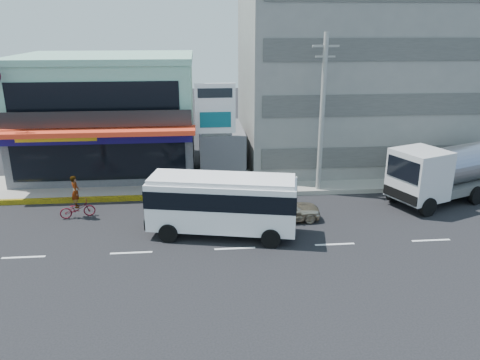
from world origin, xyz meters
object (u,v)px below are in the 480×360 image
object	(u,v)px
sedan	(284,209)
concrete_building	(349,71)
tanker_truck	(451,171)
shop_building	(110,117)
utility_pole_near	(322,114)
billboard	(215,114)
minibus	(222,201)
motorcycle_rider	(77,204)
satellite_dish	(222,129)

from	to	relation	value
sedan	concrete_building	bearing A→B (deg)	-34.35
tanker_truck	shop_building	bearing A→B (deg)	158.67
shop_building	utility_pole_near	xyz separation A→B (m)	(14.00, -6.55, 1.15)
tanker_truck	billboard	bearing A→B (deg)	165.27
concrete_building	minibus	xyz separation A→B (m)	(-10.51, -13.34, -5.12)
minibus	concrete_building	bearing A→B (deg)	51.77
shop_building	minibus	xyz separation A→B (m)	(7.49, -12.28, -2.11)
minibus	tanker_truck	xyz separation A→B (m)	(14.24, 3.80, 0.01)
shop_building	tanker_truck	size ratio (longest dim) A/B	1.34
billboard	motorcycle_rider	world-z (taller)	billboard
minibus	motorcycle_rider	xyz separation A→B (m)	(-8.05, 3.05, -1.07)
satellite_dish	minibus	xyz separation A→B (m)	(-0.51, -9.34, -1.69)
minibus	motorcycle_rider	world-z (taller)	minibus
shop_building	utility_pole_near	distance (m)	15.50
minibus	tanker_truck	bearing A→B (deg)	14.92
satellite_dish	billboard	size ratio (longest dim) A/B	0.22
billboard	motorcycle_rider	size ratio (longest dim) A/B	2.79
concrete_building	sedan	bearing A→B (deg)	-120.73
shop_building	motorcycle_rider	world-z (taller)	shop_building
concrete_building	tanker_truck	xyz separation A→B (m)	(3.74, -9.54, -5.11)
tanker_truck	sedan	bearing A→B (deg)	-168.26
concrete_building	tanker_truck	bearing A→B (deg)	-68.62
satellite_dish	motorcycle_rider	world-z (taller)	satellite_dish
motorcycle_rider	shop_building	bearing A→B (deg)	86.57
utility_pole_near	sedan	size ratio (longest dim) A/B	2.49
utility_pole_near	motorcycle_rider	distance (m)	15.42
minibus	tanker_truck	world-z (taller)	tanker_truck
utility_pole_near	minibus	bearing A→B (deg)	-138.60
utility_pole_near	motorcycle_rider	world-z (taller)	utility_pole_near
minibus	sedan	world-z (taller)	minibus
tanker_truck	motorcycle_rider	size ratio (longest dim) A/B	3.75
shop_building	sedan	bearing A→B (deg)	-44.26
sedan	tanker_truck	distance (m)	11.03
shop_building	tanker_truck	world-z (taller)	shop_building
billboard	minibus	size ratio (longest dim) A/B	0.88
concrete_building	billboard	world-z (taller)	concrete_building
tanker_truck	utility_pole_near	bearing A→B (deg)	165.91
utility_pole_near	shop_building	bearing A→B (deg)	154.94
shop_building	utility_pole_near	size ratio (longest dim) A/B	1.24
billboard	sedan	world-z (taller)	billboard
sedan	minibus	bearing A→B (deg)	110.41
satellite_dish	motorcycle_rider	size ratio (longest dim) A/B	0.61
satellite_dish	utility_pole_near	size ratio (longest dim) A/B	0.15
sedan	motorcycle_rider	xyz separation A→B (m)	(-11.55, 1.48, 0.13)
concrete_building	motorcycle_rider	bearing A→B (deg)	-150.98
minibus	motorcycle_rider	distance (m)	8.67
satellite_dish	utility_pole_near	bearing A→B (deg)	-30.96
shop_building	billboard	distance (m)	8.92
shop_building	minibus	distance (m)	14.54
sedan	motorcycle_rider	size ratio (longest dim) A/B	1.63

